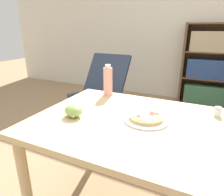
{
  "coord_description": "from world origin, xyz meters",
  "views": [
    {
      "loc": [
        0.24,
        -1.12,
        1.24
      ],
      "look_at": [
        -0.3,
        0.01,
        0.79
      ],
      "focal_mm": 32.0,
      "sensor_mm": 36.0,
      "label": 1
    }
  ],
  "objects_px": {
    "pizza_on_plate": "(146,118)",
    "grape_bunch": "(73,111)",
    "drink_bottle": "(108,81)",
    "bookshelf": "(209,68)",
    "lounge_chair_near": "(101,99)",
    "salt_shaker": "(218,112)"
  },
  "relations": [
    {
      "from": "pizza_on_plate",
      "to": "bookshelf",
      "type": "xyz_separation_m",
      "value": [
        0.32,
        2.54,
        -0.12
      ]
    },
    {
      "from": "pizza_on_plate",
      "to": "salt_shaker",
      "type": "bearing_deg",
      "value": 32.66
    },
    {
      "from": "grape_bunch",
      "to": "lounge_chair_near",
      "type": "xyz_separation_m",
      "value": [
        -0.6,
        1.45,
        -0.48
      ]
    },
    {
      "from": "grape_bunch",
      "to": "salt_shaker",
      "type": "height_order",
      "value": "grape_bunch"
    },
    {
      "from": "pizza_on_plate",
      "to": "grape_bunch",
      "type": "distance_m",
      "value": 0.43
    },
    {
      "from": "grape_bunch",
      "to": "bookshelf",
      "type": "relative_size",
      "value": 0.09
    },
    {
      "from": "grape_bunch",
      "to": "bookshelf",
      "type": "xyz_separation_m",
      "value": [
        0.72,
        2.68,
        -0.14
      ]
    },
    {
      "from": "pizza_on_plate",
      "to": "lounge_chair_near",
      "type": "bearing_deg",
      "value": 127.52
    },
    {
      "from": "pizza_on_plate",
      "to": "drink_bottle",
      "type": "relative_size",
      "value": 1.1
    },
    {
      "from": "salt_shaker",
      "to": "lounge_chair_near",
      "type": "distance_m",
      "value": 1.81
    },
    {
      "from": "pizza_on_plate",
      "to": "bookshelf",
      "type": "bearing_deg",
      "value": 82.92
    },
    {
      "from": "pizza_on_plate",
      "to": "lounge_chair_near",
      "type": "relative_size",
      "value": 0.3
    },
    {
      "from": "drink_bottle",
      "to": "bookshelf",
      "type": "xyz_separation_m",
      "value": [
        0.72,
        2.23,
        -0.22
      ]
    },
    {
      "from": "salt_shaker",
      "to": "bookshelf",
      "type": "height_order",
      "value": "bookshelf"
    },
    {
      "from": "pizza_on_plate",
      "to": "salt_shaker",
      "type": "height_order",
      "value": "salt_shaker"
    },
    {
      "from": "grape_bunch",
      "to": "salt_shaker",
      "type": "xyz_separation_m",
      "value": [
        0.78,
        0.38,
        -0.01
      ]
    },
    {
      "from": "pizza_on_plate",
      "to": "grape_bunch",
      "type": "xyz_separation_m",
      "value": [
        -0.41,
        -0.14,
        0.02
      ]
    },
    {
      "from": "bookshelf",
      "to": "lounge_chair_near",
      "type": "bearing_deg",
      "value": -136.92
    },
    {
      "from": "pizza_on_plate",
      "to": "grape_bunch",
      "type": "height_order",
      "value": "grape_bunch"
    },
    {
      "from": "grape_bunch",
      "to": "lounge_chair_near",
      "type": "bearing_deg",
      "value": 112.48
    },
    {
      "from": "grape_bunch",
      "to": "drink_bottle",
      "type": "distance_m",
      "value": 0.46
    },
    {
      "from": "pizza_on_plate",
      "to": "lounge_chair_near",
      "type": "xyz_separation_m",
      "value": [
        -1.01,
        1.31,
        -0.46
      ]
    }
  ]
}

